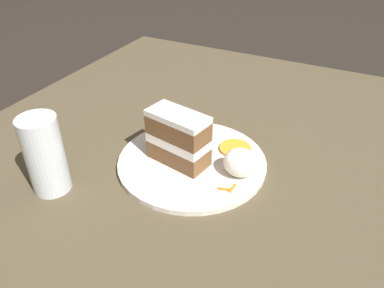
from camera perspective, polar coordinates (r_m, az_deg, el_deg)
name	(u,v)px	position (r m, az deg, el deg)	size (l,w,h in m)	color
ground_plane	(190,166)	(0.77, -0.31, -3.33)	(6.00, 6.00, 0.00)	black
dining_table	(190,159)	(0.75, -0.31, -2.30)	(0.95, 1.13, 0.03)	#4C422D
plate	(192,162)	(0.71, 0.00, -2.70)	(0.28, 0.28, 0.01)	silver
cake_slice	(180,139)	(0.68, -1.80, 0.83)	(0.12, 0.07, 0.10)	brown
cream_dollop	(240,163)	(0.66, 7.39, -2.82)	(0.06, 0.06, 0.05)	white
orange_garnish	(235,149)	(0.74, 6.61, -0.70)	(0.06, 0.06, 0.01)	orange
carrot_shreds_scatter	(191,159)	(0.71, -0.09, -2.29)	(0.21, 0.12, 0.00)	orange
drinking_glass	(46,160)	(0.67, -21.33, -2.25)	(0.06, 0.06, 0.14)	silver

